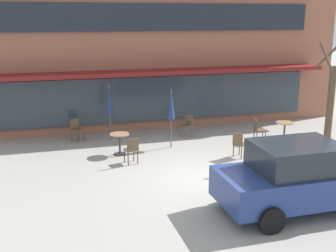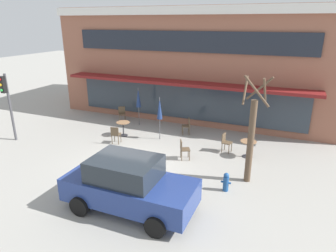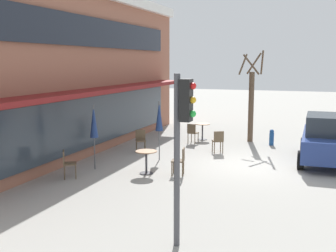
% 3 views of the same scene
% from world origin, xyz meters
% --- Properties ---
extents(ground_plane, '(80.00, 80.00, 0.00)m').
position_xyz_m(ground_plane, '(0.00, 0.00, 0.00)').
color(ground_plane, '#9E9B93').
extents(building_facade, '(16.79, 9.10, 6.56)m').
position_xyz_m(building_facade, '(0.00, 9.96, 3.28)').
color(building_facade, '#935B47').
rests_on(building_facade, ground).
extents(cafe_table_near_wall, '(0.70, 0.70, 0.76)m').
position_xyz_m(cafe_table_near_wall, '(4.21, 2.85, 0.52)').
color(cafe_table_near_wall, '#333338').
rests_on(cafe_table_near_wall, ground).
extents(cafe_table_streetside, '(0.70, 0.70, 0.76)m').
position_xyz_m(cafe_table_streetside, '(-2.28, 2.96, 0.52)').
color(cafe_table_streetside, '#333338').
rests_on(cafe_table_streetside, ground).
extents(patio_umbrella_green_folded, '(0.28, 0.28, 2.20)m').
position_xyz_m(patio_umbrella_green_folded, '(-0.30, 3.28, 1.63)').
color(patio_umbrella_green_folded, '#4C4C51').
rests_on(patio_umbrella_green_folded, ground).
extents(patio_umbrella_cream_folded, '(0.28, 0.28, 2.20)m').
position_xyz_m(patio_umbrella_cream_folded, '(-2.34, 4.83, 1.63)').
color(patio_umbrella_cream_folded, '#4C4C51').
rests_on(patio_umbrella_cream_folded, ground).
extents(cafe_chair_0, '(0.46, 0.46, 0.89)m').
position_xyz_m(cafe_chair_0, '(3.16, 3.03, 0.53)').
color(cafe_chair_0, brown).
rests_on(cafe_chair_0, ground).
extents(cafe_chair_1, '(0.55, 0.55, 0.89)m').
position_xyz_m(cafe_chair_1, '(-3.63, 5.06, 0.53)').
color(cafe_chair_1, brown).
rests_on(cafe_chair_1, ground).
extents(cafe_chair_2, '(0.54, 0.54, 0.89)m').
position_xyz_m(cafe_chair_2, '(0.76, 4.49, 0.53)').
color(cafe_chair_2, brown).
rests_on(cafe_chair_2, ground).
extents(cafe_chair_3, '(0.54, 0.54, 0.89)m').
position_xyz_m(cafe_chair_3, '(1.64, 1.50, 0.53)').
color(cafe_chair_3, brown).
rests_on(cafe_chair_3, ground).
extents(cafe_chair_4, '(0.47, 0.47, 0.89)m').
position_xyz_m(cafe_chair_4, '(-2.06, 1.87, 0.53)').
color(cafe_chair_4, brown).
rests_on(cafe_chair_4, ground).
extents(parked_sedan, '(4.21, 2.04, 1.76)m').
position_xyz_m(parked_sedan, '(1.32, -2.63, 0.88)').
color(parked_sedan, navy).
rests_on(parked_sedan, ground).
extents(street_tree, '(0.94, 1.11, 4.11)m').
position_xyz_m(street_tree, '(4.54, 0.68, 1.86)').
color(street_tree, brown).
rests_on(street_tree, ground).
extents(fire_hydrant, '(0.36, 0.20, 0.71)m').
position_xyz_m(fire_hydrant, '(3.94, -0.34, 0.35)').
color(fire_hydrant, '#1E4C8C').
rests_on(fire_hydrant, ground).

